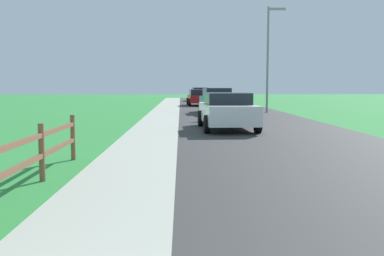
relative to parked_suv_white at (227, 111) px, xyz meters
The scene contains 9 objects.
ground_plane 8.99m from the parked_suv_white, 102.92° to the left, with size 120.00×120.00×0.00m, color #308A3D.
road_asphalt 10.86m from the parked_suv_white, 82.06° to the left, with size 7.00×66.00×0.01m, color #353535.
curb_concrete 11.86m from the parked_suv_white, 114.99° to the left, with size 6.00×66.00×0.01m, color #ACB1A1.
grass_verge 12.57m from the parked_suv_white, 121.21° to the left, with size 5.00×66.00×0.00m, color #308A3D.
parked_suv_white is the anchor object (origin of this frame).
parked_car_blue 10.31m from the parked_suv_white, 87.45° to the left, with size 2.27×4.84×1.63m.
parked_car_red 20.78m from the parked_suv_white, 90.63° to the left, with size 2.28×4.33×1.43m.
parked_car_black 31.76m from the parked_suv_white, 89.46° to the left, with size 2.38×5.07×1.54m.
street_lamp 11.82m from the parked_suv_white, 69.96° to the left, with size 1.17×0.20×6.87m.
Camera 1 is at (0.10, -1.26, 1.81)m, focal length 40.15 mm.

